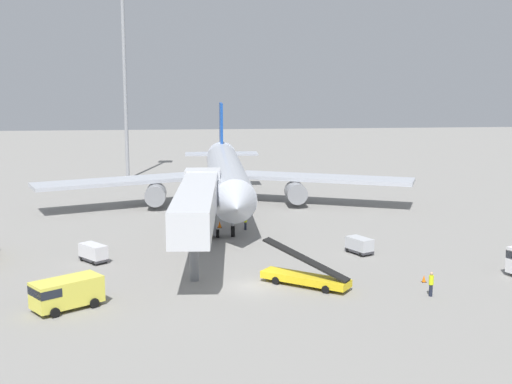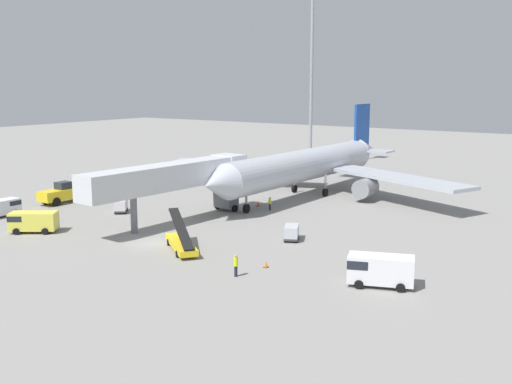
{
  "view_description": "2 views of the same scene",
  "coord_description": "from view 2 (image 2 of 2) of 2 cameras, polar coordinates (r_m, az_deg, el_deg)",
  "views": [
    {
      "loc": [
        -4.7,
        -49.72,
        15.91
      ],
      "look_at": [
        2.05,
        19.18,
        3.94
      ],
      "focal_mm": 47.97,
      "sensor_mm": 36.0,
      "label": 1
    },
    {
      "loc": [
        40.2,
        -40.89,
        15.3
      ],
      "look_at": [
        -1.83,
        20.11,
        1.81
      ],
      "focal_mm": 42.58,
      "sensor_mm": 36.0,
      "label": 2
    }
  ],
  "objects": [
    {
      "name": "ground_plane",
      "position": [
        59.34,
        -9.64,
        -4.77
      ],
      "size": [
        300.0,
        300.0,
        0.0
      ],
      "primitive_type": "plane",
      "color": "gray"
    },
    {
      "name": "airplane_at_gate",
      "position": [
        82.95,
        4.94,
        2.53
      ],
      "size": [
        46.02,
        42.87,
        11.9
      ],
      "color": "#B7BCC6",
      "rests_on": "ground"
    },
    {
      "name": "jet_bridge",
      "position": [
        66.85,
        -7.39,
        1.37
      ],
      "size": [
        4.78,
        22.52,
        6.7
      ],
      "color": "silver",
      "rests_on": "ground"
    },
    {
      "name": "pushback_tug",
      "position": [
        81.75,
        -17.42,
        -0.07
      ],
      "size": [
        2.5,
        7.4,
        2.71
      ],
      "color": "yellow",
      "rests_on": "ground"
    },
    {
      "name": "belt_loader_truck",
      "position": [
        56.33,
        -7.04,
        -4.71
      ],
      "size": [
        6.62,
        5.54,
        3.31
      ],
      "color": "yellow",
      "rests_on": "ground"
    },
    {
      "name": "service_van_far_right",
      "position": [
        75.47,
        -22.94,
        -1.34
      ],
      "size": [
        2.16,
        4.87,
        1.95
      ],
      "color": "white",
      "rests_on": "ground"
    },
    {
      "name": "service_van_near_center",
      "position": [
        47.21,
        11.45,
        -7.09
      ],
      "size": [
        5.33,
        3.67,
        2.37
      ],
      "color": "white",
      "rests_on": "ground"
    },
    {
      "name": "service_van_mid_right",
      "position": [
        66.6,
        -20.28,
        -2.55
      ],
      "size": [
        5.02,
        4.45,
        2.11
      ],
      "color": "#E5DB4C",
      "rests_on": "ground"
    },
    {
      "name": "baggage_cart_mid_left",
      "position": [
        59.59,
        3.36,
        -3.78
      ],
      "size": [
        2.29,
        2.82,
        1.46
      ],
      "color": "#38383D",
      "rests_on": "ground"
    },
    {
      "name": "baggage_cart_near_right",
      "position": [
        73.78,
        -12.57,
        -1.22
      ],
      "size": [
        2.72,
        2.9,
        1.55
      ],
      "color": "#38383D",
      "rests_on": "ground"
    },
    {
      "name": "ground_crew_worker_foreground",
      "position": [
        48.57,
        -1.91,
        -6.85
      ],
      "size": [
        0.36,
        0.36,
        1.82
      ],
      "color": "#1E2333",
      "rests_on": "ground"
    },
    {
      "name": "ground_crew_worker_midground",
      "position": [
        73.1,
        1.32,
        -1.05
      ],
      "size": [
        0.42,
        0.42,
        1.68
      ],
      "color": "#1E2333",
      "rests_on": "ground"
    },
    {
      "name": "safety_cone_alpha",
      "position": [
        51.03,
        0.95,
        -6.81
      ],
      "size": [
        0.36,
        0.36,
        0.56
      ],
      "color": "black",
      "rests_on": "ground"
    },
    {
      "name": "safety_cone_bravo",
      "position": [
        75.66,
        0.18,
        -1.07
      ],
      "size": [
        0.48,
        0.48,
        0.72
      ],
      "color": "black",
      "rests_on": "ground"
    },
    {
      "name": "apron_light_mast",
      "position": [
        110.9,
        5.28,
        13.56
      ],
      "size": [
        2.4,
        2.4,
        32.35
      ],
      "color": "#93969B",
      "rests_on": "ground"
    }
  ]
}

